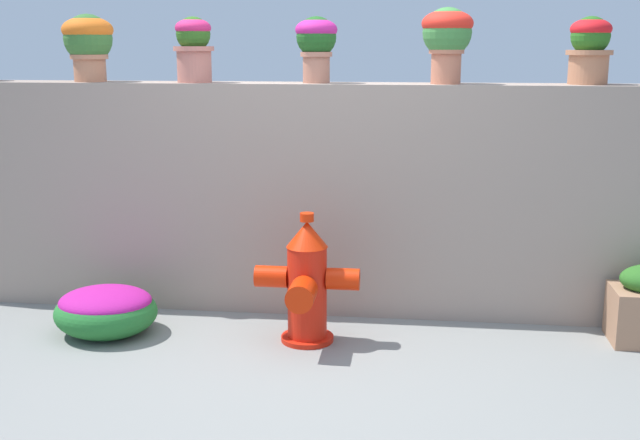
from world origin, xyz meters
TOP-DOWN VIEW (x-y plane):
  - ground_plane at (0.00, 0.00)m, footprint 24.00×24.00m
  - stone_wall at (0.00, 1.16)m, footprint 5.50×0.35m
  - potted_plant_1 at (-1.58, 1.16)m, footprint 0.33×0.33m
  - potted_plant_2 at (-0.86, 1.13)m, footprint 0.26×0.26m
  - potted_plant_3 at (-0.06, 1.17)m, footprint 0.27×0.27m
  - potted_plant_4 at (0.76, 1.13)m, footprint 0.32×0.32m
  - potted_plant_5 at (1.64, 1.20)m, footprint 0.28×0.28m
  - fire_hydrant at (-0.04, 0.52)m, footprint 0.63×0.49m
  - flower_bush_left at (-1.29, 0.50)m, footprint 0.64×0.57m

SIDE VIEW (x-z plane):
  - ground_plane at x=0.00m, z-range 0.00..0.00m
  - flower_bush_left at x=-1.29m, z-range 0.01..0.31m
  - fire_hydrant at x=-0.04m, z-range -0.03..0.76m
  - stone_wall at x=0.00m, z-range 0.00..1.52m
  - potted_plant_5 at x=1.64m, z-range 1.55..1.96m
  - potted_plant_2 at x=-0.86m, z-range 1.55..1.97m
  - potted_plant_3 at x=-0.06m, z-range 1.58..2.00m
  - potted_plant_1 at x=-1.58m, z-range 1.57..2.01m
  - potted_plant_4 at x=0.76m, z-range 1.59..2.06m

